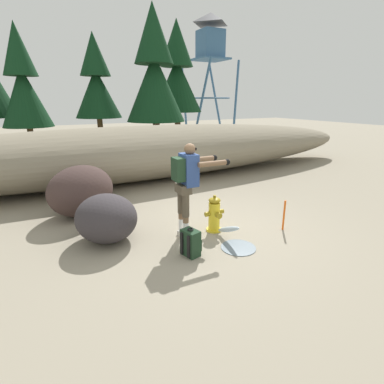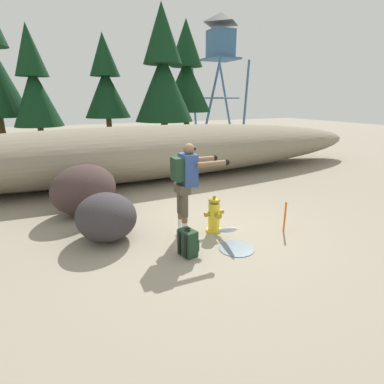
# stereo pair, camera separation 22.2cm
# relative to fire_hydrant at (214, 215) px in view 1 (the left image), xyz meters

# --- Properties ---
(ground_plane) EXTENTS (56.00, 56.00, 0.04)m
(ground_plane) POSITION_rel_fire_hydrant_xyz_m (-0.16, 0.11, -0.35)
(ground_plane) COLOR gray
(dirt_embankment) EXTENTS (17.94, 3.20, 1.66)m
(dirt_embankment) POSITION_rel_fire_hydrant_xyz_m (-0.16, 4.58, 0.50)
(dirt_embankment) COLOR gray
(dirt_embankment) RESTS_ON ground_plane
(fire_hydrant) EXTENTS (0.40, 0.34, 0.72)m
(fire_hydrant) POSITION_rel_fire_hydrant_xyz_m (0.00, 0.00, 0.00)
(fire_hydrant) COLOR yellow
(fire_hydrant) RESTS_ON ground_plane
(hydrant_water_jet) EXTENTS (0.60, 0.96, 0.42)m
(hydrant_water_jet) POSITION_rel_fire_hydrant_xyz_m (0.00, -0.60, -0.19)
(hydrant_water_jet) COLOR silver
(hydrant_water_jet) RESTS_ON ground_plane
(utility_worker) EXTENTS (0.99, 0.56, 1.73)m
(utility_worker) POSITION_rel_fire_hydrant_xyz_m (-0.55, 0.02, 0.77)
(utility_worker) COLOR beige
(utility_worker) RESTS_ON ground_plane
(spare_backpack) EXTENTS (0.33, 0.34, 0.47)m
(spare_backpack) POSITION_rel_fire_hydrant_xyz_m (-0.83, -0.62, -0.11)
(spare_backpack) COLOR #1E3823
(spare_backpack) RESTS_ON ground_plane
(boulder_large) EXTENTS (1.30, 1.37, 0.86)m
(boulder_large) POSITION_rel_fire_hydrant_xyz_m (-1.91, 0.55, 0.10)
(boulder_large) COLOR #353134
(boulder_large) RESTS_ON ground_plane
(boulder_mid) EXTENTS (1.93, 1.85, 1.09)m
(boulder_mid) POSITION_rel_fire_hydrant_xyz_m (-2.11, 2.09, 0.22)
(boulder_mid) COLOR #402F2C
(boulder_mid) RESTS_ON ground_plane
(pine_tree_left) EXTENTS (2.01, 2.01, 5.41)m
(pine_tree_left) POSITION_rel_fire_hydrant_xyz_m (-2.98, 10.23, 2.68)
(pine_tree_left) COLOR #47331E
(pine_tree_left) RESTS_ON ground_plane
(pine_tree_center) EXTENTS (2.20, 2.20, 5.44)m
(pine_tree_center) POSITION_rel_fire_hydrant_xyz_m (0.12, 10.97, 2.84)
(pine_tree_center) COLOR #47331E
(pine_tree_center) RESTS_ON ground_plane
(pine_tree_right) EXTENTS (2.87, 2.87, 6.70)m
(pine_tree_right) POSITION_rel_fire_hydrant_xyz_m (2.64, 9.79, 3.26)
(pine_tree_right) COLOR #47331E
(pine_tree_right) RESTS_ON ground_plane
(pine_tree_far_right) EXTENTS (2.90, 2.90, 6.77)m
(pine_tree_far_right) POSITION_rel_fire_hydrant_xyz_m (4.99, 12.26, 3.49)
(pine_tree_far_right) COLOR #47331E
(pine_tree_far_right) RESTS_ON ground_plane
(watchtower) EXTENTS (3.74, 3.74, 8.08)m
(watchtower) POSITION_rel_fire_hydrant_xyz_m (8.84, 14.95, 5.65)
(watchtower) COLOR #386089
(watchtower) RESTS_ON ground_plane
(survey_stake) EXTENTS (0.04, 0.04, 0.60)m
(survey_stake) POSITION_rel_fire_hydrant_xyz_m (1.22, -0.59, -0.03)
(survey_stake) COLOR #E55914
(survey_stake) RESTS_ON ground_plane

